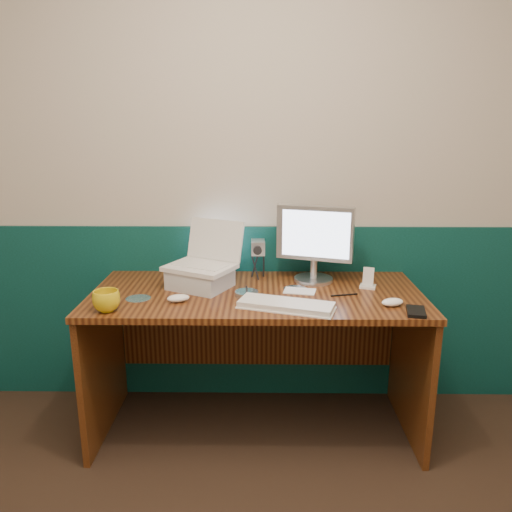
{
  "coord_description": "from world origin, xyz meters",
  "views": [
    {
      "loc": [
        0.06,
        -0.91,
        1.54
      ],
      "look_at": [
        0.03,
        1.23,
        0.97
      ],
      "focal_mm": 35.0,
      "sensor_mm": 36.0,
      "label": 1
    }
  ],
  "objects_px": {
    "desk": "(256,362)",
    "laptop": "(199,244)",
    "camcorder": "(258,261)",
    "mug": "(106,301)",
    "keyboard": "(286,306)",
    "monitor": "(314,245)"
  },
  "relations": [
    {
      "from": "desk",
      "to": "camcorder",
      "type": "bearing_deg",
      "value": 88.62
    },
    {
      "from": "laptop",
      "to": "camcorder",
      "type": "relative_size",
      "value": 1.69
    },
    {
      "from": "laptop",
      "to": "keyboard",
      "type": "xyz_separation_m",
      "value": [
        0.41,
        -0.28,
        -0.21
      ]
    },
    {
      "from": "desk",
      "to": "camcorder",
      "type": "height_order",
      "value": "camcorder"
    },
    {
      "from": "monitor",
      "to": "camcorder",
      "type": "relative_size",
      "value": 2.09
    },
    {
      "from": "keyboard",
      "to": "laptop",
      "type": "bearing_deg",
      "value": 163.02
    },
    {
      "from": "laptop",
      "to": "mug",
      "type": "xyz_separation_m",
      "value": [
        -0.37,
        -0.33,
        -0.18
      ]
    },
    {
      "from": "desk",
      "to": "monitor",
      "type": "relative_size",
      "value": 4.12
    },
    {
      "from": "desk",
      "to": "laptop",
      "type": "bearing_deg",
      "value": 167.5
    },
    {
      "from": "camcorder",
      "to": "monitor",
      "type": "bearing_deg",
      "value": -11.91
    },
    {
      "from": "mug",
      "to": "camcorder",
      "type": "distance_m",
      "value": 0.82
    },
    {
      "from": "monitor",
      "to": "camcorder",
      "type": "bearing_deg",
      "value": -172.67
    },
    {
      "from": "keyboard",
      "to": "mug",
      "type": "xyz_separation_m",
      "value": [
        -0.78,
        -0.04,
        0.03
      ]
    },
    {
      "from": "laptop",
      "to": "mug",
      "type": "bearing_deg",
      "value": -111.29
    },
    {
      "from": "desk",
      "to": "camcorder",
      "type": "relative_size",
      "value": 8.63
    },
    {
      "from": "keyboard",
      "to": "mug",
      "type": "height_order",
      "value": "mug"
    },
    {
      "from": "camcorder",
      "to": "keyboard",
      "type": "bearing_deg",
      "value": -75.95
    },
    {
      "from": "keyboard",
      "to": "mug",
      "type": "relative_size",
      "value": 3.51
    },
    {
      "from": "laptop",
      "to": "monitor",
      "type": "bearing_deg",
      "value": 38.59
    },
    {
      "from": "desk",
      "to": "camcorder",
      "type": "xyz_separation_m",
      "value": [
        0.01,
        0.23,
        0.47
      ]
    },
    {
      "from": "keyboard",
      "to": "mug",
      "type": "distance_m",
      "value": 0.78
    },
    {
      "from": "keyboard",
      "to": "camcorder",
      "type": "bearing_deg",
      "value": 123.29
    }
  ]
}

